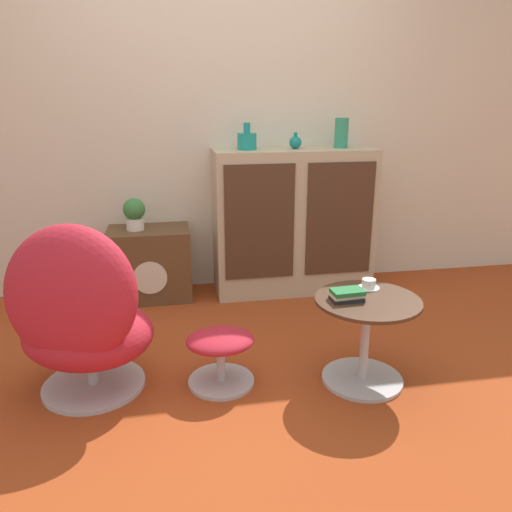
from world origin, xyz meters
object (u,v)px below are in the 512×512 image
object	(u,v)px
tv_console	(150,264)
teacup	(369,285)
egg_chair	(80,316)
potted_plant	(134,213)
vase_inner_left	(295,142)
vase_leftmost	(247,140)
book_stack	(347,295)
sideboard	(293,221)
ottoman	(221,349)
coffee_table	(365,334)
vase_inner_right	(341,133)

from	to	relation	value
tv_console	teacup	size ratio (longest dim) A/B	5.05
egg_chair	potted_plant	xyz separation A→B (m)	(0.21, 1.23, 0.22)
vase_inner_left	vase_leftmost	bearing A→B (deg)	-180.00
book_stack	sideboard	bearing A→B (deg)	87.13
teacup	ottoman	bearing A→B (deg)	-178.19
coffee_table	potted_plant	bearing A→B (deg)	131.00
ottoman	vase_inner_right	xyz separation A→B (m)	(1.03, 1.24, 0.97)
vase_inner_left	vase_inner_right	world-z (taller)	vase_inner_right
vase_leftmost	book_stack	xyz separation A→B (m)	(0.27, -1.35, -0.63)
tv_console	potted_plant	size ratio (longest dim) A/B	2.56
potted_plant	sideboard	bearing A→B (deg)	-0.92
tv_console	teacup	xyz separation A→B (m)	(1.16, -1.23, 0.22)
tv_console	book_stack	xyz separation A→B (m)	(0.99, -1.36, 0.23)
egg_chair	ottoman	bearing A→B (deg)	-2.16
vase_inner_left	vase_inner_right	bearing A→B (deg)	0.00
ottoman	vase_inner_right	bearing A→B (deg)	50.32
tv_console	egg_chair	bearing A→B (deg)	-103.41
vase_leftmost	book_stack	world-z (taller)	vase_leftmost
coffee_table	teacup	size ratio (longest dim) A/B	4.62
coffee_table	egg_chair	bearing A→B (deg)	174.53
vase_inner_right	teacup	xyz separation A→B (m)	(-0.24, -1.22, -0.68)
tv_console	coffee_table	bearing A→B (deg)	-51.09
potted_plant	teacup	distance (m)	1.76
egg_chair	potted_plant	size ratio (longest dim) A/B	4.02
sideboard	ottoman	world-z (taller)	sideboard
potted_plant	teacup	bearing A→B (deg)	-44.72
vase_leftmost	teacup	xyz separation A→B (m)	(0.44, -1.22, -0.64)
tv_console	vase_leftmost	size ratio (longest dim) A/B	3.14
tv_console	vase_leftmost	distance (m)	1.12
sideboard	ottoman	distance (m)	1.45
tv_console	ottoman	xyz separation A→B (m)	(0.37, -1.26, -0.06)
tv_console	coffee_table	world-z (taller)	tv_console
vase_leftmost	vase_inner_right	size ratio (longest dim) A/B	0.87
tv_console	teacup	world-z (taller)	tv_console
vase_leftmost	teacup	world-z (taller)	vase_leftmost
egg_chair	vase_leftmost	world-z (taller)	vase_leftmost
ottoman	coffee_table	distance (m)	0.74
vase_leftmost	book_stack	bearing A→B (deg)	-78.47
potted_plant	book_stack	size ratio (longest dim) A/B	1.37
coffee_table	tv_console	bearing A→B (deg)	128.91
teacup	egg_chair	bearing A→B (deg)	179.99
coffee_table	vase_inner_left	distance (m)	1.59
vase_inner_left	book_stack	xyz separation A→B (m)	(-0.07, -1.35, -0.62)
vase_inner_right	teacup	size ratio (longest dim) A/B	1.85
vase_inner_right	egg_chair	bearing A→B (deg)	-144.34
tv_console	vase_leftmost	bearing A→B (deg)	-1.09
tv_console	egg_chair	distance (m)	1.27
ottoman	vase_leftmost	world-z (taller)	vase_leftmost
sideboard	coffee_table	world-z (taller)	sideboard
coffee_table	vase_inner_left	world-z (taller)	vase_inner_left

